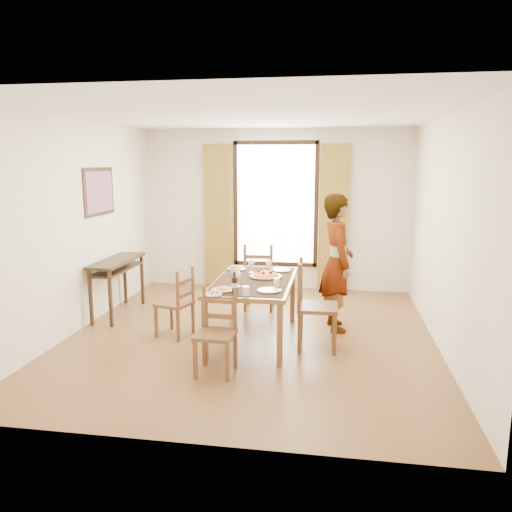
# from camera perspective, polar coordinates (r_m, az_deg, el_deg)

# --- Properties ---
(ground) EXTENTS (5.00, 5.00, 0.00)m
(ground) POSITION_cam_1_polar(r_m,az_deg,el_deg) (6.37, -0.56, -9.06)
(ground) COLOR #582F1B
(ground) RESTS_ON ground
(room_shell) EXTENTS (4.60, 5.10, 2.74)m
(room_shell) POSITION_cam_1_polar(r_m,az_deg,el_deg) (6.16, -0.43, 4.99)
(room_shell) COLOR silver
(room_shell) RESTS_ON ground
(console_table) EXTENTS (0.38, 1.20, 0.80)m
(console_table) POSITION_cam_1_polar(r_m,az_deg,el_deg) (7.34, -15.58, -1.26)
(console_table) COLOR black
(console_table) RESTS_ON ground
(dining_table) EXTENTS (0.94, 1.66, 0.76)m
(dining_table) POSITION_cam_1_polar(r_m,az_deg,el_deg) (6.04, -0.26, -3.35)
(dining_table) COLOR brown
(dining_table) RESTS_ON ground
(chair_west) EXTENTS (0.48, 0.48, 0.87)m
(chair_west) POSITION_cam_1_polar(r_m,az_deg,el_deg) (6.33, -9.08, -5.49)
(chair_west) COLOR brown
(chair_west) RESTS_ON ground
(chair_north) EXTENTS (0.47, 0.47, 1.00)m
(chair_north) POSITION_cam_1_polar(r_m,az_deg,el_deg) (7.35, 0.37, -2.59)
(chair_north) COLOR brown
(chair_north) RESTS_ON ground
(chair_south) EXTENTS (0.40, 0.40, 0.88)m
(chair_south) POSITION_cam_1_polar(r_m,az_deg,el_deg) (5.20, -4.57, -8.92)
(chair_south) COLOR brown
(chair_south) RESTS_ON ground
(chair_east) EXTENTS (0.47, 0.47, 1.04)m
(chair_east) POSITION_cam_1_polar(r_m,az_deg,el_deg) (5.86, 6.69, -5.92)
(chair_east) COLOR brown
(chair_east) RESTS_ON ground
(man) EXTENTS (0.83, 0.71, 1.76)m
(man) POSITION_cam_1_polar(r_m,az_deg,el_deg) (6.49, 9.24, -0.75)
(man) COLOR gray
(man) RESTS_ON ground
(plate_sw) EXTENTS (0.27, 0.27, 0.05)m
(plate_sw) POSITION_cam_1_polar(r_m,az_deg,el_deg) (5.51, -3.80, -3.73)
(plate_sw) COLOR silver
(plate_sw) RESTS_ON dining_table
(plate_se) EXTENTS (0.27, 0.27, 0.05)m
(plate_se) POSITION_cam_1_polar(r_m,az_deg,el_deg) (5.48, 1.53, -3.79)
(plate_se) COLOR silver
(plate_se) RESTS_ON dining_table
(plate_nw) EXTENTS (0.27, 0.27, 0.05)m
(plate_nw) POSITION_cam_1_polar(r_m,az_deg,el_deg) (6.58, -2.25, -1.34)
(plate_nw) COLOR silver
(plate_nw) RESTS_ON dining_table
(plate_ne) EXTENTS (0.27, 0.27, 0.05)m
(plate_ne) POSITION_cam_1_polar(r_m,az_deg,el_deg) (6.51, 2.81, -1.48)
(plate_ne) COLOR silver
(plate_ne) RESTS_ON dining_table
(pasta_platter) EXTENTS (0.40, 0.40, 0.10)m
(pasta_platter) POSITION_cam_1_polar(r_m,az_deg,el_deg) (6.12, 1.13, -2.02)
(pasta_platter) COLOR red
(pasta_platter) RESTS_ON dining_table
(caprese_plate) EXTENTS (0.20, 0.20, 0.04)m
(caprese_plate) POSITION_cam_1_polar(r_m,az_deg,el_deg) (5.36, -4.94, -4.23)
(caprese_plate) COLOR silver
(caprese_plate) RESTS_ON dining_table
(wine_glass_a) EXTENTS (0.08, 0.08, 0.18)m
(wine_glass_a) POSITION_cam_1_polar(r_m,az_deg,el_deg) (5.67, -2.11, -2.62)
(wine_glass_a) COLOR white
(wine_glass_a) RESTS_ON dining_table
(wine_glass_b) EXTENTS (0.08, 0.08, 0.18)m
(wine_glass_b) POSITION_cam_1_polar(r_m,az_deg,el_deg) (6.37, 1.46, -1.14)
(wine_glass_b) COLOR white
(wine_glass_b) RESTS_ON dining_table
(wine_glass_c) EXTENTS (0.08, 0.08, 0.18)m
(wine_glass_c) POSITION_cam_1_polar(r_m,az_deg,el_deg) (6.38, -0.54, -1.12)
(wine_glass_c) COLOR white
(wine_glass_c) RESTS_ON dining_table
(tumbler_a) EXTENTS (0.07, 0.07, 0.10)m
(tumbler_a) POSITION_cam_1_polar(r_m,az_deg,el_deg) (5.69, 2.36, -3.02)
(tumbler_a) COLOR silver
(tumbler_a) RESTS_ON dining_table
(tumbler_b) EXTENTS (0.07, 0.07, 0.10)m
(tumbler_b) POSITION_cam_1_polar(r_m,az_deg,el_deg) (6.35, -2.66, -1.57)
(tumbler_b) COLOR silver
(tumbler_b) RESTS_ON dining_table
(tumbler_c) EXTENTS (0.07, 0.07, 0.10)m
(tumbler_c) POSITION_cam_1_polar(r_m,az_deg,el_deg) (5.30, -1.18, -4.03)
(tumbler_c) COLOR silver
(tumbler_c) RESTS_ON dining_table
(wine_bottle) EXTENTS (0.07, 0.07, 0.25)m
(wine_bottle) POSITION_cam_1_polar(r_m,az_deg,el_deg) (5.34, -2.46, -3.10)
(wine_bottle) COLOR black
(wine_bottle) RESTS_ON dining_table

